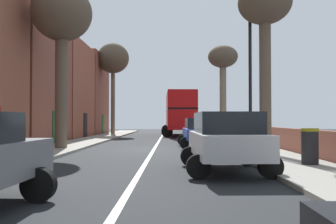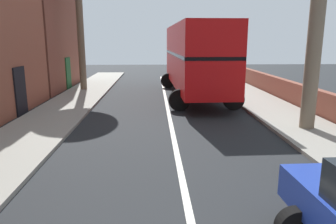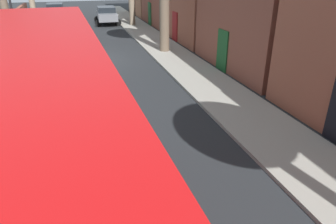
{
  "view_description": "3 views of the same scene",
  "coord_description": "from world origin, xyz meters",
  "px_view_note": "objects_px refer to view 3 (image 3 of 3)",
  "views": [
    {
      "loc": [
        0.92,
        -19.03,
        1.52
      ],
      "look_at": [
        0.66,
        6.34,
        2.08
      ],
      "focal_mm": 38.88,
      "sensor_mm": 36.0,
      "label": 1
    },
    {
      "loc": [
        -0.64,
        -2.05,
        3.2
      ],
      "look_at": [
        -0.23,
        7.32,
        1.1
      ],
      "focal_mm": 34.2,
      "sensor_mm": 36.0,
      "label": 2
    },
    {
      "loc": [
        0.74,
        18.24,
        4.77
      ],
      "look_at": [
        -1.46,
        10.91,
        1.25
      ],
      "focal_mm": 32.71,
      "sensor_mm": 36.0,
      "label": 3
    }
  ],
  "objects_px": {
    "parked_car_grey_left_1": "(107,14)",
    "parked_car_silver_right_3": "(51,24)",
    "parked_car_black_right_2": "(55,10)",
    "litter_bin_right": "(11,32)",
    "parked_car_blue_right_0": "(42,52)"
  },
  "relations": [
    {
      "from": "parked_car_blue_right_0",
      "to": "litter_bin_right",
      "type": "xyz_separation_m",
      "value": [
        2.8,
        -8.48,
        -0.23
      ]
    },
    {
      "from": "parked_car_black_right_2",
      "to": "litter_bin_right",
      "type": "distance_m",
      "value": 12.22
    },
    {
      "from": "parked_car_blue_right_0",
      "to": "parked_car_silver_right_3",
      "type": "distance_m",
      "value": 9.41
    },
    {
      "from": "parked_car_silver_right_3",
      "to": "litter_bin_right",
      "type": "distance_m",
      "value": 2.96
    },
    {
      "from": "parked_car_blue_right_0",
      "to": "parked_car_black_right_2",
      "type": "height_order",
      "value": "parked_car_blue_right_0"
    },
    {
      "from": "parked_car_grey_left_1",
      "to": "litter_bin_right",
      "type": "relative_size",
      "value": 3.77
    },
    {
      "from": "litter_bin_right",
      "to": "parked_car_blue_right_0",
      "type": "bearing_deg",
      "value": 108.26
    },
    {
      "from": "parked_car_grey_left_1",
      "to": "parked_car_black_right_2",
      "type": "distance_m",
      "value": 7.58
    },
    {
      "from": "litter_bin_right",
      "to": "parked_car_grey_left_1",
      "type": "bearing_deg",
      "value": -141.55
    },
    {
      "from": "parked_car_black_right_2",
      "to": "litter_bin_right",
      "type": "bearing_deg",
      "value": 76.75
    },
    {
      "from": "parked_car_grey_left_1",
      "to": "litter_bin_right",
      "type": "xyz_separation_m",
      "value": [
        7.8,
        6.19,
        -0.25
      ]
    },
    {
      "from": "parked_car_grey_left_1",
      "to": "parked_car_silver_right_3",
      "type": "relative_size",
      "value": 1.0
    },
    {
      "from": "parked_car_black_right_2",
      "to": "parked_car_silver_right_3",
      "type": "height_order",
      "value": "parked_car_silver_right_3"
    },
    {
      "from": "parked_car_silver_right_3",
      "to": "litter_bin_right",
      "type": "relative_size",
      "value": 3.78
    },
    {
      "from": "parked_car_blue_right_0",
      "to": "parked_car_silver_right_3",
      "type": "relative_size",
      "value": 1.0
    }
  ]
}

